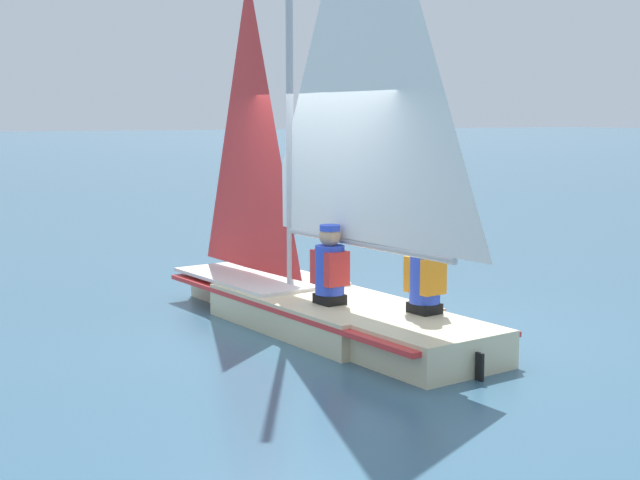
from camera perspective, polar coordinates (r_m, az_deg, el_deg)
ground_plane at (r=9.63m, az=0.00°, el=-5.63°), size 260.00×260.00×0.00m
sailboat_main at (r=9.43m, az=0.14°, el=-0.46°), size 1.85×4.75×5.23m
sailor_helm at (r=9.08m, az=0.63°, el=-2.38°), size 0.33×0.37×1.16m
sailor_crew at (r=8.72m, az=6.73°, el=-2.87°), size 0.33×0.37×1.16m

